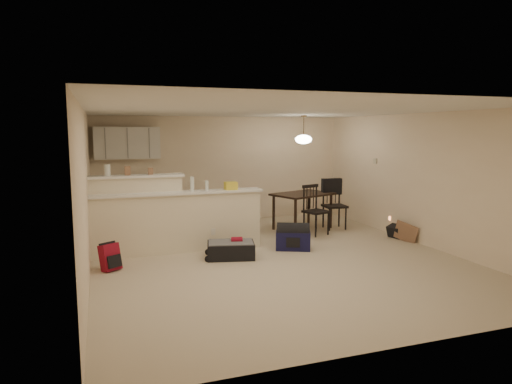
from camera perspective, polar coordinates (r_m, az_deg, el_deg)
name	(u,v)px	position (r m, az deg, el deg)	size (l,w,h in m)	color
room	(275,185)	(7.71, 2.40, 0.85)	(7.00, 7.02, 2.50)	beige
breakfast_bar	(163,219)	(8.32, -11.52, -3.27)	(3.08, 0.58, 1.39)	beige
upper_cabinets	(127,143)	(10.47, -15.82, 5.92)	(1.40, 0.34, 0.70)	white
kitchen_counter	(139,208)	(10.49, -14.40, -1.99)	(1.80, 0.60, 0.90)	white
thermostat	(375,161)	(10.44, 14.68, 3.76)	(0.02, 0.12, 0.12)	beige
jar	(107,170)	(8.27, -18.09, 2.62)	(0.10, 0.10, 0.20)	silver
cereal_box	(128,171)	(8.29, -15.76, 2.58)	(0.10, 0.07, 0.16)	#8F6549
small_box	(151,171)	(8.32, -13.05, 2.55)	(0.08, 0.06, 0.12)	#8F6549
bottle_a	(192,184)	(8.23, -7.99, 1.01)	(0.07, 0.07, 0.26)	silver
bottle_b	(207,186)	(8.29, -6.16, 0.80)	(0.06, 0.06, 0.18)	silver
bag_lump	(231,186)	(8.40, -3.17, 0.79)	(0.22, 0.18, 0.14)	#8F6549
dining_table	(303,198)	(10.12, 5.85, -0.69)	(1.49, 1.25, 0.80)	black
pendant_lamp	(303,139)	(10.02, 5.95, 6.62)	(0.36, 0.36, 0.62)	brown
dining_chair_near	(316,210)	(9.60, 7.54, -2.26)	(0.46, 0.43, 1.04)	black
dining_chair_far	(335,205)	(10.25, 9.81, -1.57)	(0.47, 0.45, 1.08)	black
suitcase	(231,250)	(7.88, -3.17, -7.28)	(0.79, 0.51, 0.27)	black
red_backpack	(110,257)	(7.52, -17.78, -7.77)	(0.28, 0.17, 0.42)	maroon
navy_duffel	(293,240)	(8.43, 4.66, -6.04)	(0.62, 0.34, 0.34)	#13133D
black_daypack	(396,232)	(9.72, 17.07, -4.76)	(0.29, 0.21, 0.26)	black
cardboard_sheet	(406,232)	(9.46, 18.24, -4.82)	(0.48, 0.02, 0.36)	#8F6549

